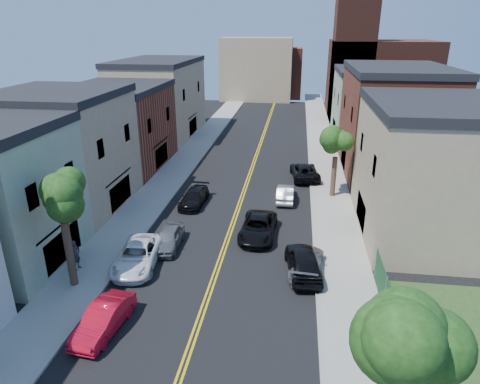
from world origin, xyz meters
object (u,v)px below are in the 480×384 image
at_px(grey_car_right, 307,262).
at_px(black_suv_lane, 258,227).
at_px(pedestrian_left, 76,255).
at_px(silver_car_right, 285,193).
at_px(red_sedan, 104,319).
at_px(black_car_left, 194,197).
at_px(grey_car_left, 168,238).
at_px(dark_car_right_far, 305,171).
at_px(white_pickup, 137,256).
at_px(black_car_right, 303,262).

height_order(grey_car_right, black_suv_lane, black_suv_lane).
bearing_deg(pedestrian_left, silver_car_right, -35.63).
height_order(black_suv_lane, pedestrian_left, pedestrian_left).
bearing_deg(grey_car_right, silver_car_right, -75.67).
xyz_separation_m(red_sedan, black_car_left, (0.69, 16.17, -0.04)).
bearing_deg(grey_car_left, pedestrian_left, -143.82).
bearing_deg(grey_car_left, dark_car_right_far, 57.33).
bearing_deg(white_pickup, black_car_right, -2.58).
relative_size(black_car_left, grey_car_right, 0.96).
xyz_separation_m(grey_car_left, black_car_left, (0.00, 7.50, -0.03)).
xyz_separation_m(grey_car_right, black_car_right, (-0.20, -0.20, 0.14)).
xyz_separation_m(black_car_right, black_suv_lane, (-3.19, 4.52, -0.10)).
distance_m(white_pickup, grey_car_left, 2.87).
bearing_deg(white_pickup, grey_car_left, 59.65).
distance_m(grey_car_right, black_car_right, 0.32).
bearing_deg(pedestrian_left, black_suv_lane, -52.63).
bearing_deg(silver_car_right, red_sedan, 65.27).
relative_size(red_sedan, pedestrian_left, 2.17).
relative_size(grey_car_left, black_car_right, 0.84).
xyz_separation_m(red_sedan, grey_car_left, (0.69, 8.66, -0.00)).
relative_size(grey_car_right, black_car_right, 0.97).
height_order(grey_car_left, pedestrian_left, pedestrian_left).
distance_m(grey_car_right, silver_car_right, 11.45).
height_order(black_car_left, silver_car_right, silver_car_right).
height_order(grey_car_left, dark_car_right_far, dark_car_right_far).
height_order(grey_car_right, pedestrian_left, pedestrian_left).
xyz_separation_m(black_car_right, pedestrian_left, (-13.81, -1.54, 0.29)).
height_order(grey_car_left, black_suv_lane, black_suv_lane).
bearing_deg(pedestrian_left, grey_car_left, -44.63).
bearing_deg(black_suv_lane, dark_car_right_far, 77.51).
distance_m(red_sedan, silver_car_right, 19.89).
bearing_deg(dark_car_right_far, white_pickup, 51.87).
xyz_separation_m(grey_car_left, dark_car_right_far, (9.30, 15.37, 0.06)).
relative_size(grey_car_right, silver_car_right, 1.16).
height_order(black_car_right, dark_car_right_far, black_car_right).
height_order(white_pickup, black_suv_lane, white_pickup).
xyz_separation_m(dark_car_right_far, black_suv_lane, (-3.40, -12.96, -0.02)).
relative_size(black_car_left, black_suv_lane, 0.87).
xyz_separation_m(red_sedan, pedestrian_left, (-4.03, 5.02, 0.42)).
height_order(white_pickup, dark_car_right_far, dark_car_right_far).
bearing_deg(silver_car_right, pedestrian_left, 46.57).
bearing_deg(grey_car_right, white_pickup, 9.53).
relative_size(grey_car_left, silver_car_right, 1.00).
relative_size(red_sedan, black_car_right, 0.87).
height_order(dark_car_right_far, pedestrian_left, pedestrian_left).
height_order(red_sedan, silver_car_right, red_sedan).
distance_m(grey_car_right, black_suv_lane, 5.50).
height_order(black_car_left, black_car_right, black_car_right).
height_order(black_car_left, black_suv_lane, black_suv_lane).
relative_size(dark_car_right_far, black_suv_lane, 1.03).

